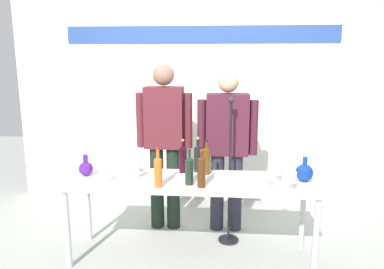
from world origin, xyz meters
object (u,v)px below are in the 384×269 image
Objects in this scene: wine_bottle_3 at (183,158)px; wine_bottle_4 at (158,171)px; wine_bottle_2 at (201,171)px; wine_bottle_5 at (190,170)px; wine_glass_left_1 at (129,161)px; wine_glass_left_0 at (133,164)px; wine_glass_left_2 at (103,170)px; presenter_left at (164,137)px; wine_glass_right_1 at (279,166)px; wine_bottle_0 at (206,159)px; wine_glass_right_3 at (269,177)px; display_table at (191,186)px; wine_glass_right_2 at (278,171)px; presenter_right at (227,142)px; decanter_blue_right at (304,172)px; wine_bottle_1 at (198,157)px; microphone_stand at (229,196)px; wine_glass_left_3 at (136,167)px; decanter_blue_left at (86,168)px; wine_glass_right_0 at (292,177)px.

wine_bottle_3 is 0.94× the size of wine_bottle_4.
wine_bottle_2 reaches higher than wine_bottle_5.
wine_bottle_5 is 2.11× the size of wine_glass_left_1.
wine_glass_left_0 is 0.34m from wine_glass_left_2.
presenter_left is 1.20m from wine_glass_right_1.
wine_bottle_4 reaches higher than wine_glass_right_1.
wine_bottle_5 is (-0.13, -0.29, -0.01)m from wine_bottle_0.
wine_bottle_5 reaches higher than wine_glass_right_3.
wine_glass_left_2 is at bearing -167.50° from wine_glass_right_1.
wine_glass_right_1 is at bearing 11.52° from display_table.
wine_glass_left_0 is 0.10m from wine_glass_left_1.
wine_glass_right_3 reaches higher than wine_glass_right_2.
wine_bottle_0 is at bearing -44.34° from presenter_left.
wine_glass_left_2 is at bearing -166.45° from display_table.
decanter_blue_right is at bearing -41.15° from presenter_right.
wine_glass_left_2 is (-0.40, -0.78, -0.13)m from presenter_left.
wine_bottle_1 is at bearing 56.67° from wine_bottle_4.
wine_bottle_0 is at bearing 44.82° from wine_bottle_4.
wine_glass_right_3 is at bearing -60.69° from microphone_stand.
wine_bottle_3 is 0.44m from wine_bottle_4.
presenter_left is at bearing 95.16° from wine_bottle_4.
wine_bottle_1 is 0.64m from wine_glass_left_1.
wine_bottle_1 is at bearing 167.77° from decanter_blue_right.
wine_glass_left_3 is (-0.15, -0.62, -0.14)m from presenter_left.
decanter_blue_right is 0.13× the size of presenter_right.
wine_glass_right_2 reaches higher than display_table.
wine_glass_left_0 is at bearing 55.97° from wine_glass_left_2.
decanter_blue_right is (1.92, 0.00, 0.01)m from decanter_blue_left.
wine_bottle_0 is (-0.85, 0.13, 0.06)m from decanter_blue_right.
wine_bottle_4 reaches higher than decanter_blue_left.
microphone_stand is at bearing 14.74° from wine_glass_left_0.
wine_glass_right_2 is (0.64, 0.16, -0.04)m from wine_bottle_2.
wine_bottle_3 is 1.05× the size of wine_bottle_5.
wine_bottle_0 is at bearing -8.98° from wine_bottle_3.
wine_bottle_4 is 0.47m from wine_glass_left_2.
wine_glass_right_1 is (-0.20, 0.12, 0.02)m from decanter_blue_right.
wine_bottle_1 is at bearing 25.82° from wine_glass_left_3.
wine_glass_left_3 is at bearing 139.38° from wine_bottle_4.
wine_glass_left_0 is at bearing -167.22° from wine_bottle_1.
wine_bottle_4 is (-0.35, -0.02, -0.00)m from wine_bottle_2.
display_table is at bearing -11.31° from wine_glass_left_0.
decanter_blue_right is 0.88m from presenter_right.
wine_bottle_1 is at bearing 12.78° from wine_glass_left_0.
wine_bottle_4 reaches higher than wine_glass_left_3.
decanter_blue_left is 1.40m from presenter_right.
wine_glass_left_0 is at bearing 131.66° from wine_bottle_4.
display_table is at bearing 1.89° from wine_glass_left_3.
presenter_right reaches higher than wine_bottle_4.
presenter_left reaches higher than presenter_right.
wine_glass_right_0 is (-0.15, -0.26, 0.04)m from decanter_blue_right.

